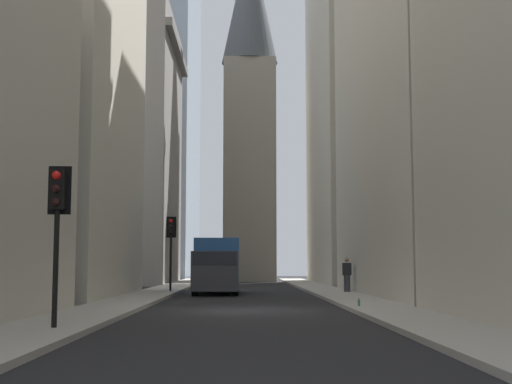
# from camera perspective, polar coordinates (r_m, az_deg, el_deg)

# --- Properties ---
(ground_plane) EXTENTS (135.00, 135.00, 0.00)m
(ground_plane) POSITION_cam_1_polar(r_m,az_deg,el_deg) (23.34, -0.96, -9.64)
(ground_plane) COLOR black
(sidewalk_right) EXTENTS (90.00, 2.20, 0.14)m
(sidewalk_right) POSITION_cam_1_polar(r_m,az_deg,el_deg) (23.76, -12.02, -9.28)
(sidewalk_right) COLOR #A8A399
(sidewalk_right) RESTS_ON ground_plane
(sidewalk_left) EXTENTS (90.00, 2.20, 0.14)m
(sidewalk_left) POSITION_cam_1_polar(r_m,az_deg,el_deg) (23.77, 10.11, -9.31)
(sidewalk_left) COLOR #A8A399
(sidewalk_left) RESTS_ON ground_plane
(building_left_far) EXTENTS (17.54, 10.50, 32.34)m
(building_left_far) POSITION_cam_1_polar(r_m,az_deg,el_deg) (56.52, 9.99, 9.23)
(building_left_far) COLOR beige
(building_left_far) RESTS_ON ground_plane
(building_right_far) EXTENTS (13.91, 10.50, 21.00)m
(building_right_far) POSITION_cam_1_polar(r_m,az_deg,el_deg) (56.72, -11.75, 3.35)
(building_right_far) COLOR gray
(building_right_far) RESTS_ON ground_plane
(glass_tower_distant) EXTENTS (20.87, 14.00, 57.84)m
(glass_tower_distant) POSITION_cam_1_polar(r_m,az_deg,el_deg) (83.20, -9.91, 13.42)
(glass_tower_distant) COLOR #93A3B2
(glass_tower_distant) RESTS_ON ground_plane
(church_spire) EXTENTS (5.07, 5.07, 32.12)m
(church_spire) POSITION_cam_1_polar(r_m,az_deg,el_deg) (64.10, -0.52, 7.89)
(church_spire) COLOR gray
(church_spire) RESTS_ON ground_plane
(delivery_truck) EXTENTS (6.46, 2.25, 2.84)m
(delivery_truck) POSITION_cam_1_polar(r_m,az_deg,el_deg) (36.42, -3.19, -5.99)
(delivery_truck) COLOR #285699
(delivery_truck) RESTS_ON ground_plane
(sedan_white) EXTENTS (4.30, 1.78, 1.42)m
(sedan_white) POSITION_cam_1_polar(r_m,az_deg,el_deg) (49.07, -2.63, -6.89)
(sedan_white) COLOR silver
(sedan_white) RESTS_ON ground_plane
(traffic_light_foreground) EXTENTS (0.43, 0.52, 3.60)m
(traffic_light_foreground) POSITION_cam_1_polar(r_m,az_deg,el_deg) (16.25, -15.87, -1.25)
(traffic_light_foreground) COLOR black
(traffic_light_foreground) RESTS_ON sidewalk_right
(traffic_light_midblock) EXTENTS (0.43, 0.52, 3.87)m
(traffic_light_midblock) POSITION_cam_1_polar(r_m,az_deg,el_deg) (36.87, -6.94, -3.58)
(traffic_light_midblock) COLOR black
(traffic_light_midblock) RESTS_ON sidewalk_right
(pedestrian) EXTENTS (0.26, 0.44, 1.71)m
(pedestrian) POSITION_cam_1_polar(r_m,az_deg,el_deg) (35.89, 7.41, -6.57)
(pedestrian) COLOR #33333D
(pedestrian) RESTS_ON sidewalk_left
(discarded_bottle) EXTENTS (0.07, 0.07, 0.27)m
(discarded_bottle) POSITION_cam_1_polar(r_m,az_deg,el_deg) (23.70, 8.37, -8.92)
(discarded_bottle) COLOR #236033
(discarded_bottle) RESTS_ON sidewalk_left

